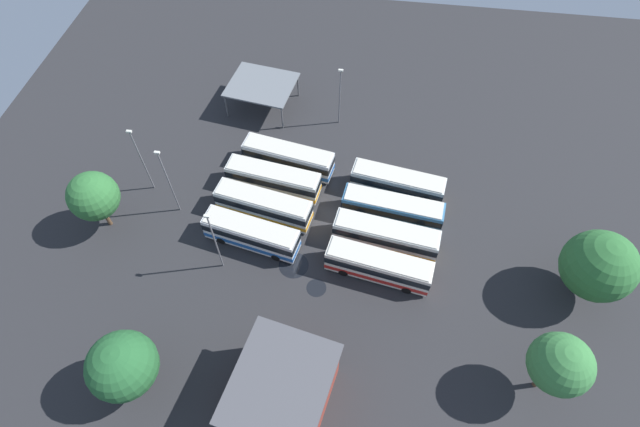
{
  "coord_description": "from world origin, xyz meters",
  "views": [
    {
      "loc": [
        -3.5,
        31.25,
        44.85
      ],
      "look_at": [
        0.8,
        0.74,
        1.45
      ],
      "focal_mm": 26.87,
      "sensor_mm": 36.0,
      "label": 1
    }
  ],
  "objects_px": {
    "bus_row1_slot0": "(288,158)",
    "lamp_post_near_entrance": "(141,159)",
    "bus_row1_slot2": "(264,205)",
    "depot_building": "(282,393)",
    "bus_row0_slot1": "(392,209)",
    "lamp_post_by_building": "(215,240)",
    "bus_row0_slot2": "(386,236)",
    "tree_west_edge": "(560,364)",
    "maintenance_shelter": "(262,85)",
    "lamp_post_mid_lot": "(168,180)",
    "bus_row1_slot3": "(251,234)",
    "bus_row0_slot0": "(397,184)",
    "lamp_post_far_corner": "(340,95)",
    "tree_east_edge": "(123,366)",
    "tree_south_edge": "(93,196)",
    "bus_row1_slot1": "(273,179)",
    "bus_row0_slot3": "(378,266)",
    "tree_northwest": "(599,266)"
  },
  "relations": [
    {
      "from": "bus_row0_slot1",
      "to": "tree_south_edge",
      "type": "height_order",
      "value": "tree_south_edge"
    },
    {
      "from": "bus_row1_slot1",
      "to": "bus_row0_slot0",
      "type": "bearing_deg",
      "value": -174.57
    },
    {
      "from": "bus_row0_slot3",
      "to": "bus_row0_slot2",
      "type": "bearing_deg",
      "value": -97.82
    },
    {
      "from": "lamp_post_mid_lot",
      "to": "tree_west_edge",
      "type": "relative_size",
      "value": 1.16
    },
    {
      "from": "lamp_post_mid_lot",
      "to": "tree_east_edge",
      "type": "height_order",
      "value": "lamp_post_mid_lot"
    },
    {
      "from": "lamp_post_mid_lot",
      "to": "tree_south_edge",
      "type": "distance_m",
      "value": 7.79
    },
    {
      "from": "bus_row1_slot0",
      "to": "bus_row1_slot1",
      "type": "relative_size",
      "value": 1.0
    },
    {
      "from": "bus_row0_slot3",
      "to": "tree_northwest",
      "type": "height_order",
      "value": "tree_northwest"
    },
    {
      "from": "lamp_post_far_corner",
      "to": "tree_east_edge",
      "type": "distance_m",
      "value": 38.96
    },
    {
      "from": "bus_row0_slot0",
      "to": "bus_row1_slot2",
      "type": "bearing_deg",
      "value": 19.54
    },
    {
      "from": "lamp_post_by_building",
      "to": "tree_west_edge",
      "type": "height_order",
      "value": "lamp_post_by_building"
    },
    {
      "from": "bus_row0_slot0",
      "to": "bus_row1_slot2",
      "type": "distance_m",
      "value": 15.57
    },
    {
      "from": "bus_row0_slot0",
      "to": "depot_building",
      "type": "bearing_deg",
      "value": 71.09
    },
    {
      "from": "bus_row1_slot1",
      "to": "bus_row1_slot2",
      "type": "relative_size",
      "value": 1.0
    },
    {
      "from": "bus_row1_slot1",
      "to": "lamp_post_near_entrance",
      "type": "bearing_deg",
      "value": 7.37
    },
    {
      "from": "lamp_post_mid_lot",
      "to": "lamp_post_near_entrance",
      "type": "bearing_deg",
      "value": -33.82
    },
    {
      "from": "tree_east_edge",
      "to": "tree_south_edge",
      "type": "distance_m",
      "value": 19.1
    },
    {
      "from": "bus_row1_slot1",
      "to": "maintenance_shelter",
      "type": "relative_size",
      "value": 1.2
    },
    {
      "from": "bus_row1_slot0",
      "to": "lamp_post_by_building",
      "type": "bearing_deg",
      "value": 72.81
    },
    {
      "from": "bus_row0_slot0",
      "to": "bus_row0_slot2",
      "type": "height_order",
      "value": "same"
    },
    {
      "from": "bus_row1_slot3",
      "to": "depot_building",
      "type": "distance_m",
      "value": 17.48
    },
    {
      "from": "bus_row0_slot1",
      "to": "bus_row0_slot2",
      "type": "bearing_deg",
      "value": 82.03
    },
    {
      "from": "bus_row1_slot1",
      "to": "tree_west_edge",
      "type": "height_order",
      "value": "tree_west_edge"
    },
    {
      "from": "depot_building",
      "to": "lamp_post_mid_lot",
      "type": "bearing_deg",
      "value": -50.66
    },
    {
      "from": "bus_row1_slot2",
      "to": "tree_east_edge",
      "type": "relative_size",
      "value": 1.42
    },
    {
      "from": "bus_row0_slot2",
      "to": "bus_row1_slot1",
      "type": "distance_m",
      "value": 14.72
    },
    {
      "from": "bus_row1_slot3",
      "to": "lamp_post_by_building",
      "type": "xyz_separation_m",
      "value": [
        2.53,
        3.27,
        3.29
      ]
    },
    {
      "from": "bus_row0_slot2",
      "to": "bus_row1_slot1",
      "type": "bearing_deg",
      "value": -24.07
    },
    {
      "from": "bus_row1_slot2",
      "to": "depot_building",
      "type": "height_order",
      "value": "depot_building"
    },
    {
      "from": "lamp_post_by_building",
      "to": "bus_row0_slot2",
      "type": "bearing_deg",
      "value": -163.31
    },
    {
      "from": "bus_row1_slot3",
      "to": "tree_west_edge",
      "type": "bearing_deg",
      "value": 158.46
    },
    {
      "from": "bus_row1_slot0",
      "to": "lamp_post_near_entrance",
      "type": "distance_m",
      "value": 16.66
    },
    {
      "from": "tree_west_edge",
      "to": "tree_south_edge",
      "type": "bearing_deg",
      "value": -14.33
    },
    {
      "from": "bus_row1_slot1",
      "to": "tree_west_edge",
      "type": "bearing_deg",
      "value": 145.64
    },
    {
      "from": "bus_row0_slot1",
      "to": "lamp_post_mid_lot",
      "type": "distance_m",
      "value": 24.52
    },
    {
      "from": "maintenance_shelter",
      "to": "tree_west_edge",
      "type": "bearing_deg",
      "value": 134.19
    },
    {
      "from": "lamp_post_near_entrance",
      "to": "tree_west_edge",
      "type": "distance_m",
      "value": 45.77
    },
    {
      "from": "lamp_post_near_entrance",
      "to": "lamp_post_mid_lot",
      "type": "bearing_deg",
      "value": 146.18
    },
    {
      "from": "tree_east_edge",
      "to": "tree_west_edge",
      "type": "xyz_separation_m",
      "value": [
        -35.85,
        -4.89,
        0.9
      ]
    },
    {
      "from": "bus_row0_slot2",
      "to": "tree_west_edge",
      "type": "relative_size",
      "value": 1.35
    },
    {
      "from": "bus_row1_slot0",
      "to": "tree_west_edge",
      "type": "xyz_separation_m",
      "value": [
        -26.95,
        22.73,
        4.03
      ]
    },
    {
      "from": "bus_row1_slot1",
      "to": "bus_row1_slot2",
      "type": "distance_m",
      "value": 3.86
    },
    {
      "from": "lamp_post_far_corner",
      "to": "maintenance_shelter",
      "type": "bearing_deg",
      "value": -9.66
    },
    {
      "from": "bus_row0_slot0",
      "to": "tree_northwest",
      "type": "distance_m",
      "value": 21.84
    },
    {
      "from": "depot_building",
      "to": "tree_east_edge",
      "type": "height_order",
      "value": "tree_east_edge"
    },
    {
      "from": "bus_row1_slot2",
      "to": "bus_row0_slot1",
      "type": "bearing_deg",
      "value": -174.15
    },
    {
      "from": "bus_row1_slot3",
      "to": "lamp_post_far_corner",
      "type": "bearing_deg",
      "value": -109.57
    },
    {
      "from": "bus_row1_slot3",
      "to": "maintenance_shelter",
      "type": "bearing_deg",
      "value": -81.2
    },
    {
      "from": "depot_building",
      "to": "lamp_post_by_building",
      "type": "height_order",
      "value": "lamp_post_by_building"
    },
    {
      "from": "lamp_post_far_corner",
      "to": "tree_northwest",
      "type": "bearing_deg",
      "value": 142.09
    }
  ]
}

